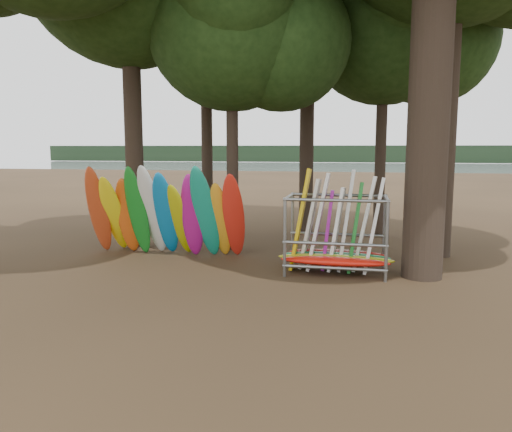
# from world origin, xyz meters

# --- Properties ---
(ground) EXTENTS (120.00, 120.00, 0.00)m
(ground) POSITION_xyz_m (0.00, 0.00, 0.00)
(ground) COLOR #47331E
(ground) RESTS_ON ground
(lake) EXTENTS (160.00, 160.00, 0.00)m
(lake) POSITION_xyz_m (0.00, 60.00, 0.00)
(lake) COLOR gray
(lake) RESTS_ON ground
(far_shore) EXTENTS (160.00, 4.00, 4.00)m
(far_shore) POSITION_xyz_m (0.00, 110.00, 2.00)
(far_shore) COLOR black
(far_shore) RESTS_ON ground
(oak_3) EXTENTS (7.03, 7.03, 11.18)m
(oak_3) POSITION_xyz_m (3.38, 6.91, 8.10)
(oak_3) COLOR black
(oak_3) RESTS_ON ground
(oak_5) EXTENTS (6.45, 6.45, 10.25)m
(oak_5) POSITION_xyz_m (-1.59, 3.18, 7.43)
(oak_5) COLOR black
(oak_5) RESTS_ON ground
(kayak_row) EXTENTS (5.38, 2.08, 3.08)m
(kayak_row) POSITION_xyz_m (-3.38, 1.57, 1.36)
(kayak_row) COLOR #BC3E1A
(kayak_row) RESTS_ON ground
(storage_rack) EXTENTS (3.21, 1.57, 2.91)m
(storage_rack) POSITION_xyz_m (2.04, 0.61, 1.01)
(storage_rack) COLOR gray
(storage_rack) RESTS_ON ground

